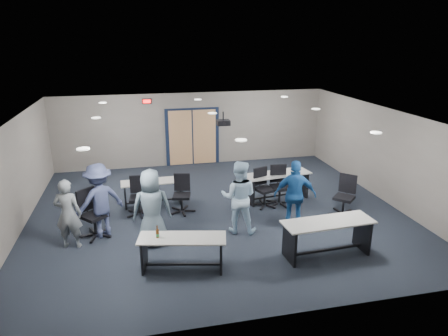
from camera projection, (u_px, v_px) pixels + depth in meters
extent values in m
plane|color=black|center=(217.00, 212.00, 11.09)|extent=(10.00, 10.00, 0.00)
cube|color=slate|center=(192.00, 129.00, 14.83)|extent=(10.00, 0.04, 2.70)
cube|color=slate|center=(271.00, 248.00, 6.49)|extent=(10.00, 0.04, 2.70)
cube|color=slate|center=(14.00, 179.00, 9.63)|extent=(0.04, 9.00, 2.70)
cube|color=slate|center=(383.00, 154.00, 11.69)|extent=(0.04, 9.00, 2.70)
cube|color=white|center=(216.00, 115.00, 10.24)|extent=(10.00, 9.00, 0.04)
cube|color=black|center=(193.00, 137.00, 14.90)|extent=(2.00, 0.06, 2.20)
cube|color=tan|center=(181.00, 138.00, 14.79)|extent=(0.85, 0.04, 2.05)
cube|color=tan|center=(204.00, 137.00, 14.97)|extent=(0.85, 0.04, 2.05)
cube|color=black|center=(147.00, 101.00, 14.11)|extent=(0.32, 0.05, 0.18)
cube|color=#FF0C0C|center=(147.00, 101.00, 14.08)|extent=(0.26, 0.02, 0.12)
cylinder|color=black|center=(223.00, 116.00, 10.80)|extent=(0.04, 0.04, 0.24)
cube|color=black|center=(223.00, 123.00, 10.86)|extent=(0.35, 0.30, 0.14)
cylinder|color=black|center=(224.00, 124.00, 10.72)|extent=(0.08, 0.03, 0.08)
cube|color=#A7A59D|center=(182.00, 238.00, 8.15)|extent=(1.88, 0.96, 0.03)
cube|color=black|center=(144.00, 254.00, 8.26)|extent=(0.16, 0.55, 0.70)
cube|color=black|center=(221.00, 254.00, 8.27)|extent=(0.16, 0.55, 0.70)
cube|color=black|center=(183.00, 264.00, 8.34)|extent=(1.57, 0.38, 0.04)
cube|color=#A7A59D|center=(328.00, 222.00, 8.66)|extent=(2.05, 0.78, 0.03)
cube|color=black|center=(289.00, 244.00, 8.55)|extent=(0.09, 0.62, 0.78)
cube|color=black|center=(362.00, 234.00, 9.01)|extent=(0.09, 0.62, 0.78)
cube|color=black|center=(326.00, 250.00, 8.87)|extent=(1.79, 0.16, 0.04)
cube|color=#A7A59D|center=(152.00, 182.00, 11.38)|extent=(1.76, 0.65, 0.03)
cube|color=black|center=(125.00, 196.00, 11.31)|extent=(0.07, 0.53, 0.67)
cube|color=black|center=(179.00, 191.00, 11.68)|extent=(0.07, 0.53, 0.67)
cube|color=black|center=(153.00, 201.00, 11.57)|extent=(1.54, 0.11, 0.04)
cylinder|color=#AC1D16|center=(175.00, 177.00, 11.53)|extent=(0.08, 0.08, 0.12)
cube|color=#A7A59D|center=(277.00, 174.00, 11.70)|extent=(2.07, 0.96, 0.03)
cube|color=black|center=(249.00, 191.00, 11.52)|extent=(0.15, 0.61, 0.78)
cube|color=black|center=(302.00, 183.00, 12.14)|extent=(0.15, 0.61, 0.78)
cube|color=black|center=(276.00, 195.00, 11.92)|extent=(1.76, 0.33, 0.04)
imported|color=gray|center=(68.00, 214.00, 8.99)|extent=(0.66, 0.49, 1.65)
imported|color=slate|center=(152.00, 208.00, 9.08)|extent=(0.91, 0.61, 1.83)
imported|color=#C0E4FF|center=(239.00, 197.00, 9.70)|extent=(1.07, 0.96, 1.83)
imported|color=#1A4F93|center=(295.00, 195.00, 9.91)|extent=(1.12, 0.71, 1.77)
imported|color=#3A436A|center=(100.00, 201.00, 9.49)|extent=(1.36, 1.16, 1.83)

